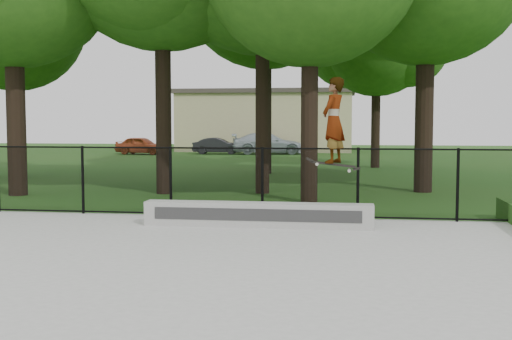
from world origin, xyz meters
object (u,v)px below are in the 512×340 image
Objects in this scene: car_c at (268,144)px; car_a at (142,145)px; car_b at (218,146)px; skater_airborne at (334,122)px; grind_ledge at (258,215)px.

car_a is at bearing 89.72° from car_c.
skater_airborne is (7.97, -28.01, 1.56)m from car_b.
grind_ledge is 1.35× the size of car_a.
skater_airborne is at bearing -146.24° from car_a.
skater_airborne reaches higher than car_a.
car_c is 2.44× the size of skater_airborne.
car_c is at bearing 99.58° from skater_airborne.
car_c reaches higher than car_b.
skater_airborne is at bearing -167.01° from car_b.
car_c is 28.93m from skater_airborne.
car_a is 0.77× the size of car_c.
car_c is (-3.36, 28.42, 0.38)m from grind_ledge.
car_b is at bearing 103.14° from grind_ledge.
grind_ledge is 2.54× the size of skater_airborne.
car_b is (4.76, 0.92, -0.04)m from car_a.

